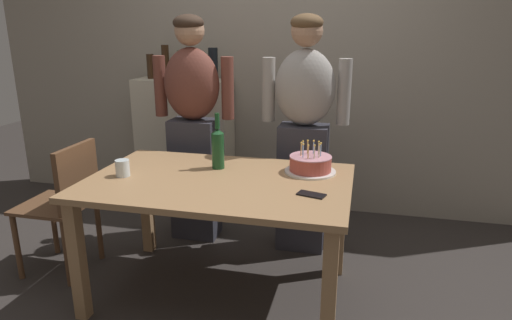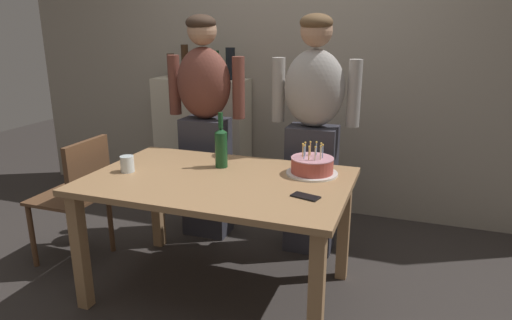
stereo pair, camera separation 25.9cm
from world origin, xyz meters
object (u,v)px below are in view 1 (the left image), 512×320
object	(u,v)px
water_glass_near	(123,168)
person_man_bearded	(193,126)
wine_bottle	(218,147)
person_woman_cardigan	(304,132)
dining_chair	(67,198)
cell_phone	(311,195)
birthday_cake	(310,164)

from	to	relation	value
water_glass_near	person_man_bearded	distance (m)	0.83
wine_bottle	water_glass_near	bearing A→B (deg)	-150.59
wine_bottle	person_woman_cardigan	bearing A→B (deg)	49.69
person_woman_cardigan	water_glass_near	bearing A→B (deg)	40.65
person_woman_cardigan	person_man_bearded	bearing A→B (deg)	0.00
wine_bottle	dining_chair	xyz separation A→B (m)	(-0.98, -0.17, -0.36)
dining_chair	cell_phone	bearing A→B (deg)	84.17
birthday_cake	cell_phone	bearing A→B (deg)	-82.07
wine_bottle	cell_phone	xyz separation A→B (m)	(0.61, -0.33, -0.13)
wine_bottle	dining_chair	world-z (taller)	wine_bottle
wine_bottle	person_man_bearded	world-z (taller)	person_man_bearded
water_glass_near	person_woman_cardigan	bearing A→B (deg)	40.65
wine_bottle	dining_chair	distance (m)	1.05
person_man_bearded	person_woman_cardigan	distance (m)	0.82
birthday_cake	cell_phone	xyz separation A→B (m)	(0.05, -0.38, -0.05)
cell_phone	water_glass_near	bearing A→B (deg)	-167.38
cell_phone	person_woman_cardigan	bearing A→B (deg)	115.97
person_man_bearded	person_woman_cardigan	world-z (taller)	same
wine_bottle	cell_phone	world-z (taller)	wine_bottle
birthday_cake	wine_bottle	world-z (taller)	wine_bottle
water_glass_near	wine_bottle	world-z (taller)	wine_bottle
water_glass_near	cell_phone	bearing A→B (deg)	-2.83
cell_phone	dining_chair	size ratio (longest dim) A/B	0.17
person_woman_cardigan	birthday_cake	bearing A→B (deg)	102.50
dining_chair	water_glass_near	bearing A→B (deg)	77.48
wine_bottle	person_woman_cardigan	world-z (taller)	person_woman_cardigan
water_glass_near	dining_chair	world-z (taller)	dining_chair
birthday_cake	dining_chair	world-z (taller)	birthday_cake
birthday_cake	person_man_bearded	xyz separation A→B (m)	(-0.93, 0.49, 0.08)
birthday_cake	person_woman_cardigan	xyz separation A→B (m)	(-0.11, 0.49, 0.08)
cell_phone	person_man_bearded	distance (m)	1.31
wine_bottle	cell_phone	size ratio (longest dim) A/B	2.38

